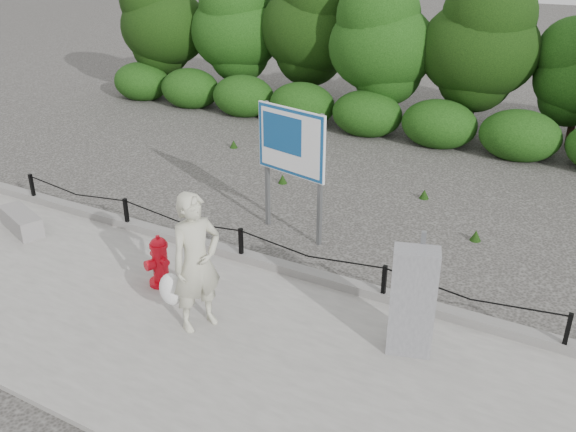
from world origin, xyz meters
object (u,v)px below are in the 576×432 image
at_px(fire_hydrant, 160,261).
at_px(utility_cabinet, 413,301).
at_px(advertising_sign, 291,148).
at_px(concrete_block, 21,221).
at_px(pedestrian, 195,264).

xyz_separation_m(fire_hydrant, utility_cabinet, (3.90, 0.29, 0.35)).
bearing_deg(advertising_sign, fire_hydrant, -95.42).
bearing_deg(fire_hydrant, concrete_block, -160.94).
xyz_separation_m(fire_hydrant, concrete_block, (-3.45, 0.22, -0.22)).
relative_size(fire_hydrant, utility_cabinet, 0.51).
xyz_separation_m(pedestrian, concrete_block, (-4.61, 0.81, -0.78)).
bearing_deg(fire_hydrant, pedestrian, -4.22).
relative_size(fire_hydrant, advertising_sign, 0.35).
distance_m(concrete_block, advertising_sign, 5.13).
relative_size(pedestrian, advertising_sign, 0.83).
xyz_separation_m(fire_hydrant, pedestrian, (1.16, -0.59, 0.57)).
height_order(concrete_block, advertising_sign, advertising_sign).
bearing_deg(concrete_block, advertising_sign, 29.00).
height_order(fire_hydrant, advertising_sign, advertising_sign).
distance_m(fire_hydrant, advertising_sign, 3.00).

